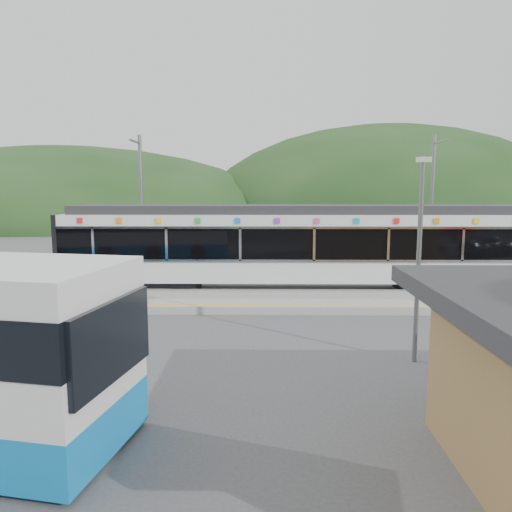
{
  "coord_description": "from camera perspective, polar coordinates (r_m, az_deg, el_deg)",
  "views": [
    {
      "loc": [
        -1.14,
        -15.58,
        4.5
      ],
      "look_at": [
        -1.35,
        1.0,
        2.22
      ],
      "focal_mm": 35.0,
      "sensor_mm": 36.0,
      "label": 1
    }
  ],
  "objects": [
    {
      "name": "ground",
      "position": [
        16.26,
        4.77,
        -8.29
      ],
      "size": [
        120.0,
        120.0,
        0.0
      ],
      "primitive_type": "plane",
      "color": "#4C4C4F",
      "rests_on": "ground"
    },
    {
      "name": "hills",
      "position": [
        22.57,
        19.71,
        -4.15
      ],
      "size": [
        146.0,
        149.0,
        26.0
      ],
      "color": "#1E3D19",
      "rests_on": "ground"
    },
    {
      "name": "platform",
      "position": [
        19.41,
        4.09,
        -5.16
      ],
      "size": [
        26.0,
        3.2,
        0.3
      ],
      "primitive_type": "cube",
      "color": "#9E9E99",
      "rests_on": "ground"
    },
    {
      "name": "yellow_line",
      "position": [
        18.11,
        4.34,
        -5.6
      ],
      "size": [
        26.0,
        0.1,
        0.01
      ],
      "primitive_type": "cube",
      "color": "yellow",
      "rests_on": "platform"
    },
    {
      "name": "train",
      "position": [
        21.77,
        4.99,
        1.36
      ],
      "size": [
        20.44,
        3.01,
        3.74
      ],
      "color": "black",
      "rests_on": "ground"
    },
    {
      "name": "catenary_mast_west",
      "position": [
        24.86,
        -12.97,
        5.65
      ],
      "size": [
        0.18,
        1.8,
        7.0
      ],
      "color": "slate",
      "rests_on": "ground"
    },
    {
      "name": "catenary_mast_east",
      "position": [
        25.49,
        19.44,
        5.46
      ],
      "size": [
        0.18,
        1.8,
        7.0
      ],
      "color": "slate",
      "rests_on": "ground"
    },
    {
      "name": "lamp_post",
      "position": [
        13.15,
        18.33,
        1.68
      ],
      "size": [
        0.39,
        0.99,
        5.31
      ],
      "rotation": [
        0.0,
        0.0,
        -0.29
      ],
      "color": "slate",
      "rests_on": "ground"
    }
  ]
}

